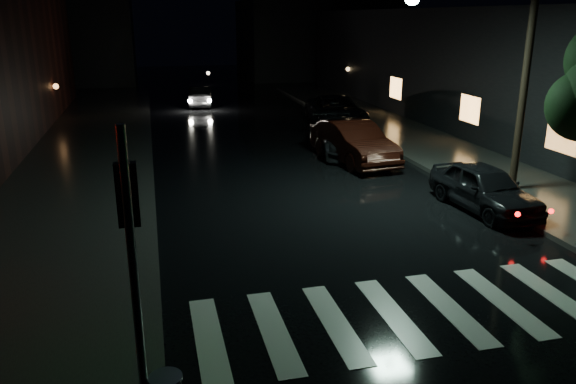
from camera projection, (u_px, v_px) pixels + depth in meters
ground at (280, 345)px, 9.97m from camera, size 120.00×120.00×0.00m
sidewalk_left at (74, 165)px, 21.78m from camera, size 6.00×44.00×0.15m
sidewalk_right at (427, 145)px, 25.19m from camera, size 4.00×44.00×0.15m
building_right at (516, 68)px, 29.61m from camera, size 10.00×40.00×6.00m
building_far_left at (49, 36)px, 48.20m from camera, size 14.00×10.00×8.00m
building_far_right at (316, 39)px, 53.80m from camera, size 14.00×10.00×7.00m
crosswalk at (421, 311)px, 11.11m from camera, size 9.00×3.00×0.01m
signal_pole_corner at (151, 326)px, 7.67m from camera, size 0.68×0.61×4.20m
utility_pole at (510, 50)px, 17.08m from camera, size 4.92×0.44×8.00m
parked_car_a at (485, 188)px, 16.76m from camera, size 1.92×4.18×1.39m
parked_car_b at (353, 142)px, 22.27m from camera, size 2.32×5.13×1.63m
parked_car_c at (340, 136)px, 23.90m from camera, size 2.59×5.09×1.42m
parked_car_d at (336, 111)px, 29.69m from camera, size 3.23×5.91×1.57m
oncoming_car at (200, 96)px, 36.37m from camera, size 1.75×4.00×1.28m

